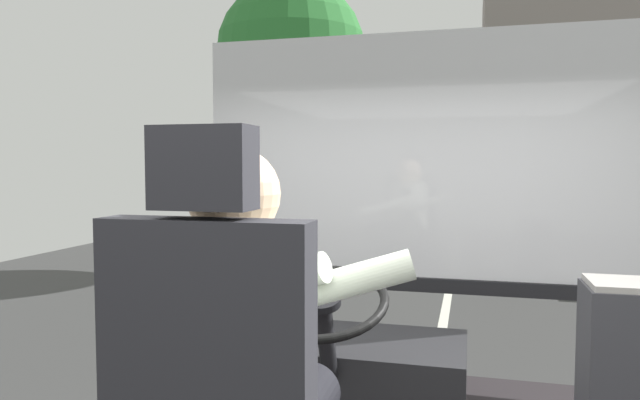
# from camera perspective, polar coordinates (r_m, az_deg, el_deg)

# --- Properties ---
(ground) EXTENTS (18.00, 44.00, 0.06)m
(ground) POSITION_cam_1_polar(r_m,az_deg,el_deg) (10.71, 12.88, -7.46)
(ground) COLOR #363636
(bus_driver) EXTENTS (0.84, 0.56, 0.82)m
(bus_driver) POSITION_cam_1_polar(r_m,az_deg,el_deg) (1.53, -7.59, -14.53)
(bus_driver) COLOR black
(bus_driver) RESTS_ON driver_seat
(steering_console) EXTENTS (1.10, 0.94, 0.77)m
(steering_console) POSITION_cam_1_polar(r_m,az_deg,el_deg) (2.78, 2.33, -17.12)
(steering_console) COLOR black
(steering_console) RESTS_ON bus_floor
(windshield_panel) EXTENTS (2.50, 0.08, 1.48)m
(windshield_panel) POSITION_cam_1_polar(r_m,az_deg,el_deg) (3.34, 9.38, 0.86)
(windshield_panel) COLOR silver
(street_tree) EXTENTS (2.78, 2.78, 5.44)m
(street_tree) POSITION_cam_1_polar(r_m,az_deg,el_deg) (11.10, -2.84, 13.95)
(street_tree) COLOR #4C3828
(street_tree) RESTS_ON ground
(parked_car_charcoal) EXTENTS (1.99, 3.86, 1.25)m
(parked_car_charcoal) POSITION_cam_1_polar(r_m,az_deg,el_deg) (17.20, 26.55, -1.33)
(parked_car_charcoal) COLOR #474C51
(parked_car_charcoal) RESTS_ON ground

